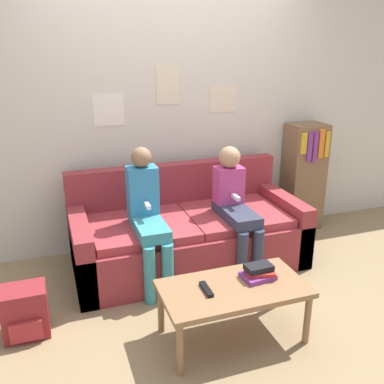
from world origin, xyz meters
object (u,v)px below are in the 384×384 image
object	(u,v)px
person_right	(235,203)
couch	(187,234)
bookshelf	(304,177)
backpack	(25,312)
tv_remote	(206,289)
coffee_table	(233,292)
person_left	(147,213)

from	to	relation	value
person_right	couch	bearing A→B (deg)	149.38
bookshelf	backpack	size ratio (longest dim) A/B	3.20
couch	tv_remote	bearing A→B (deg)	-102.18
coffee_table	person_right	world-z (taller)	person_right
coffee_table	person_left	distance (m)	0.99
couch	person_left	xyz separation A→B (m)	(-0.40, -0.21, 0.33)
coffee_table	person_right	size ratio (longest dim) A/B	0.90
tv_remote	couch	bearing A→B (deg)	78.83
coffee_table	person_left	world-z (taller)	person_left
coffee_table	backpack	bearing A→B (deg)	159.34
coffee_table	bookshelf	bearing A→B (deg)	44.98
person_left	person_right	bearing A→B (deg)	-0.25
coffee_table	backpack	size ratio (longest dim) A/B	2.74
backpack	couch	bearing A→B (deg)	24.37
person_right	backpack	size ratio (longest dim) A/B	3.04
couch	tv_remote	world-z (taller)	couch
couch	bookshelf	world-z (taller)	bookshelf
coffee_table	bookshelf	distance (m)	2.06
person_left	bookshelf	bearing A→B (deg)	17.34
tv_remote	coffee_table	bearing A→B (deg)	-1.99
coffee_table	person_left	size ratio (longest dim) A/B	0.86
person_left	tv_remote	xyz separation A→B (m)	(0.16, -0.88, -0.21)
person_right	backpack	bearing A→B (deg)	-166.93
backpack	person_left	bearing A→B (deg)	22.85
couch	tv_remote	size ratio (longest dim) A/B	11.57
person_left	backpack	size ratio (longest dim) A/B	3.20
backpack	person_right	bearing A→B (deg)	13.07
person_left	backpack	distance (m)	1.12
tv_remote	bookshelf	bearing A→B (deg)	42.37
person_left	tv_remote	bearing A→B (deg)	-79.50
person_right	tv_remote	bearing A→B (deg)	-124.24
person_right	bookshelf	distance (m)	1.18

